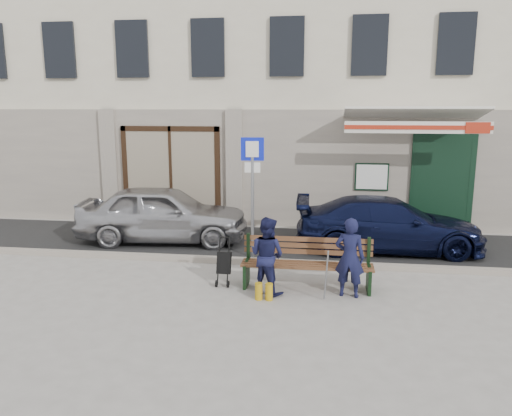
% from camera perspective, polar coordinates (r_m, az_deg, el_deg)
% --- Properties ---
extents(ground, '(80.00, 80.00, 0.00)m').
position_cam_1_polar(ground, '(9.22, 0.77, -9.40)').
color(ground, '#9E9991').
rests_on(ground, ground).
extents(asphalt_lane, '(60.00, 3.20, 0.01)m').
position_cam_1_polar(asphalt_lane, '(12.15, 2.60, -4.15)').
color(asphalt_lane, '#282828').
rests_on(asphalt_lane, ground).
extents(curb, '(60.00, 0.18, 0.12)m').
position_cam_1_polar(curb, '(10.61, 1.79, -6.20)').
color(curb, '#9E9384').
rests_on(curb, ground).
extents(building, '(20.00, 8.27, 10.00)m').
position_cam_1_polar(building, '(17.10, 4.54, 17.21)').
color(building, beige).
rests_on(building, ground).
extents(car_silver, '(4.27, 2.03, 1.41)m').
position_cam_1_polar(car_silver, '(12.47, -10.57, -0.61)').
color(car_silver, '#AEADB2').
rests_on(car_silver, ground).
extents(car_navy, '(4.30, 1.85, 1.24)m').
position_cam_1_polar(car_navy, '(11.91, 14.93, -1.81)').
color(car_navy, black).
rests_on(car_navy, ground).
extents(parking_sign, '(0.49, 0.08, 2.65)m').
position_cam_1_polar(parking_sign, '(10.70, -0.41, 3.39)').
color(parking_sign, gray).
rests_on(parking_sign, ground).
extents(bench, '(2.40, 1.17, 0.98)m').
position_cam_1_polar(bench, '(9.23, 5.55, -6.41)').
color(bench, brown).
rests_on(bench, ground).
extents(man, '(0.57, 0.42, 1.42)m').
position_cam_1_polar(man, '(8.89, 10.65, -5.58)').
color(man, '#131535').
rests_on(man, ground).
extents(woman, '(0.85, 0.78, 1.39)m').
position_cam_1_polar(woman, '(8.91, 1.26, -5.43)').
color(woman, '#15183C').
rests_on(woman, ground).
extents(stroller, '(0.26, 0.37, 0.89)m').
position_cam_1_polar(stroller, '(9.43, -3.69, -6.41)').
color(stroller, black).
rests_on(stroller, ground).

